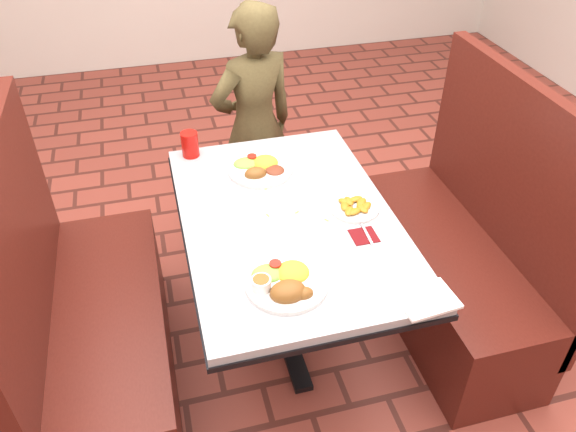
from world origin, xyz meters
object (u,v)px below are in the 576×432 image
object	(u,v)px
booth_bench_right	(456,261)
near_dinner_plate	(285,279)
plantain_plate	(355,207)
red_tumbler	(190,144)
booth_bench_left	(96,330)
dining_table	(288,235)
diner_person	(254,128)
far_dinner_plate	(260,165)

from	to	relation	value
booth_bench_right	near_dinner_plate	distance (m)	1.07
near_dinner_plate	plantain_plate	distance (m)	0.50
red_tumbler	plantain_plate	bearing A→B (deg)	-45.06
booth_bench_left	dining_table	bearing A→B (deg)	0.00
booth_bench_left	booth_bench_right	world-z (taller)	same
dining_table	red_tumbler	bearing A→B (deg)	119.28
booth_bench_left	diner_person	distance (m)	1.28
diner_person	red_tumbler	xyz separation A→B (m)	(-0.36, -0.35, 0.16)
dining_table	diner_person	bearing A→B (deg)	86.36
red_tumbler	diner_person	bearing A→B (deg)	44.05
booth_bench_left	red_tumbler	distance (m)	0.88
far_dinner_plate	plantain_plate	xyz separation A→B (m)	(0.30, -0.37, -0.01)
booth_bench_right	booth_bench_left	bearing A→B (deg)	180.00
booth_bench_right	red_tumbler	bearing A→B (deg)	153.81
booth_bench_right	far_dinner_plate	xyz separation A→B (m)	(-0.83, 0.34, 0.45)
diner_person	near_dinner_plate	bearing A→B (deg)	64.96
dining_table	plantain_plate	world-z (taller)	plantain_plate
diner_person	red_tumbler	size ratio (longest dim) A/B	11.50
near_dinner_plate	plantain_plate	bearing A→B (deg)	42.73
far_dinner_plate	dining_table	bearing A→B (deg)	-84.38
booth_bench_right	diner_person	world-z (taller)	diner_person
booth_bench_left	booth_bench_right	size ratio (longest dim) A/B	1.00
red_tumbler	far_dinner_plate	bearing A→B (deg)	-36.51
near_dinner_plate	plantain_plate	size ratio (longest dim) A/B	1.45
booth_bench_left	booth_bench_right	bearing A→B (deg)	0.00
booth_bench_left	plantain_plate	xyz separation A→B (m)	(1.06, -0.02, 0.43)
plantain_plate	red_tumbler	size ratio (longest dim) A/B	1.69
diner_person	near_dinner_plate	world-z (taller)	diner_person
diner_person	red_tumbler	world-z (taller)	diner_person
booth_bench_right	red_tumbler	world-z (taller)	booth_bench_right
near_dinner_plate	far_dinner_plate	size ratio (longest dim) A/B	1.01
booth_bench_left	red_tumbler	xyz separation A→B (m)	(0.49, 0.54, 0.48)
dining_table	booth_bench_right	bearing A→B (deg)	0.00
far_dinner_plate	near_dinner_plate	bearing A→B (deg)	-95.88
booth_bench_left	near_dinner_plate	distance (m)	0.90
red_tumbler	near_dinner_plate	bearing A→B (deg)	-77.72
near_dinner_plate	red_tumbler	xyz separation A→B (m)	(-0.20, 0.91, 0.03)
booth_bench_right	near_dinner_plate	size ratio (longest dim) A/B	4.32
dining_table	booth_bench_left	distance (m)	0.86
far_dinner_plate	booth_bench_left	bearing A→B (deg)	-155.90
diner_person	red_tumbler	bearing A→B (deg)	26.42
booth_bench_right	near_dinner_plate	bearing A→B (deg)	-158.04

